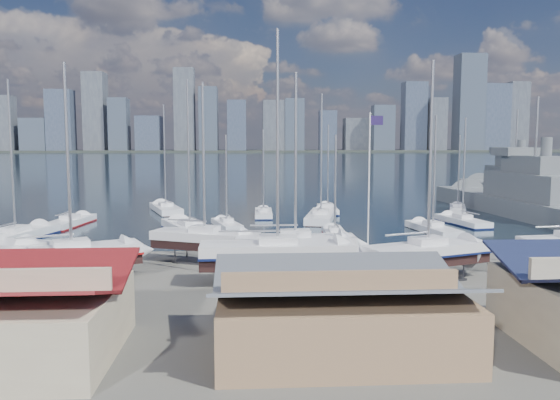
{
  "coord_description": "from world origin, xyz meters",
  "views": [
    {
      "loc": [
        -4.6,
        -52.13,
        10.37
      ],
      "look_at": [
        -0.92,
        8.0,
        4.04
      ],
      "focal_mm": 35.0,
      "sensor_mm": 36.0,
      "label": 1
    }
  ],
  "objects": [
    {
      "name": "sailboat_cradle_3",
      "position": [
        -2.35,
        -12.54,
        2.2
      ],
      "size": [
        11.58,
        3.42,
        18.43
      ],
      "rotation": [
        0.0,
        0.0,
        0.02
      ],
      "color": "#2D2D33",
      "rests_on": "ground"
    },
    {
      "name": "sailboat_moored_3",
      "position": [
        -11.12,
        9.92,
        0.31
      ],
      "size": [
        8.05,
        12.54,
        18.24
      ],
      "rotation": [
        0.0,
        0.0,
        1.99
      ],
      "color": "black",
      "rests_on": "water"
    },
    {
      "name": "far_shore",
      "position": [
        0.0,
        560.0,
        1.1
      ],
      "size": [
        1400.0,
        80.0,
        2.2
      ],
      "primitive_type": "cube",
      "color": "#2D332D",
      "rests_on": "ground"
    },
    {
      "name": "sailboat_moored_7",
      "position": [
        5.24,
        19.4,
        0.32
      ],
      "size": [
        5.78,
        12.05,
        17.55
      ],
      "rotation": [
        0.0,
        0.0,
        1.34
      ],
      "color": "black",
      "rests_on": "water"
    },
    {
      "name": "sailboat_cradle_1",
      "position": [
        -17.53,
        -11.71,
        2.08
      ],
      "size": [
        10.21,
        6.72,
        16.1
      ],
      "rotation": [
        0.0,
        0.0,
        0.43
      ],
      "color": "#2D2D33",
      "rests_on": "ground"
    },
    {
      "name": "naval_ship_west",
      "position": [
        44.59,
        45.07,
        1.66
      ],
      "size": [
        9.81,
        43.84,
        17.91
      ],
      "rotation": [
        0.0,
        0.0,
        1.5
      ],
      "color": "#585D61",
      "rests_on": "water"
    },
    {
      "name": "sailboat_moored_10",
      "position": [
        22.74,
        14.95,
        0.31
      ],
      "size": [
        4.29,
        9.76,
        14.11
      ],
      "rotation": [
        0.0,
        0.0,
        1.75
      ],
      "color": "black",
      "rests_on": "water"
    },
    {
      "name": "car_b",
      "position": [
        -2.45,
        -19.07,
        0.65
      ],
      "size": [
        4.08,
        1.83,
        1.3
      ],
      "primitive_type": "imported",
      "rotation": [
        0.0,
        0.0,
        1.69
      ],
      "color": "gray",
      "rests_on": "ground"
    },
    {
      "name": "sailboat_cradle_2",
      "position": [
        -8.27,
        -5.22,
        2.05
      ],
      "size": [
        9.73,
        6.1,
        15.46
      ],
      "rotation": [
        0.0,
        0.0,
        -0.4
      ],
      "color": "#2D2D33",
      "rests_on": "ground"
    },
    {
      "name": "skyline",
      "position": [
        -7.83,
        553.76,
        39.09
      ],
      "size": [
        639.14,
        43.8,
        107.69
      ],
      "color": "#475166",
      "rests_on": "far_shore"
    },
    {
      "name": "sailboat_moored_8",
      "position": [
        7.46,
        28.19,
        0.31
      ],
      "size": [
        3.04,
        9.25,
        13.64
      ],
      "rotation": [
        0.0,
        0.0,
        1.52
      ],
      "color": "black",
      "rests_on": "water"
    },
    {
      "name": "sailboat_moored_0",
      "position": [
        -29.09,
        6.48,
        0.31
      ],
      "size": [
        5.89,
        12.27,
        17.69
      ],
      "rotation": [
        0.0,
        0.0,
        1.34
      ],
      "color": "black",
      "rests_on": "water"
    },
    {
      "name": "sailboat_moored_1",
      "position": [
        -26.7,
        16.86,
        0.31
      ],
      "size": [
        4.03,
        10.31,
        15.01
      ],
      "rotation": [
        0.0,
        0.0,
        1.45
      ],
      "color": "black",
      "rests_on": "water"
    },
    {
      "name": "sailboat_moored_2",
      "position": [
        -16.73,
        29.74,
        0.32
      ],
      "size": [
        6.48,
        11.47,
        16.71
      ],
      "rotation": [
        0.0,
        0.0,
        1.9
      ],
      "color": "black",
      "rests_on": "water"
    },
    {
      "name": "sailboat_moored_5",
      "position": [
        -2.26,
        24.21,
        0.31
      ],
      "size": [
        2.57,
        8.59,
        12.76
      ],
      "rotation": [
        0.0,
        0.0,
        1.55
      ],
      "color": "black",
      "rests_on": "water"
    },
    {
      "name": "water",
      "position": [
        0.0,
        300.0,
        -0.15
      ],
      "size": [
        1400.0,
        600.0,
        0.4
      ],
      "primitive_type": "cube",
      "color": "#182739",
      "rests_on": "ground"
    },
    {
      "name": "ground",
      "position": [
        0.0,
        -10.0,
        0.0
      ],
      "size": [
        1400.0,
        1400.0,
        0.0
      ],
      "primitive_type": "plane",
      "color": "#605E59",
      "rests_on": "ground"
    },
    {
      "name": "car_c",
      "position": [
        3.2,
        -20.47,
        0.79
      ],
      "size": [
        4.73,
        6.24,
        1.58
      ],
      "primitive_type": "imported",
      "rotation": [
        0.0,
        0.0,
        -0.43
      ],
      "color": "gray",
      "rests_on": "ground"
    },
    {
      "name": "flagpole",
      "position": [
        5.49,
        -8.15,
        7.43
      ],
      "size": [
        1.13,
        0.12,
        12.82
      ],
      "color": "white",
      "rests_on": "ground"
    },
    {
      "name": "sailboat_cradle_5",
      "position": [
        8.99,
        -12.46,
        2.09
      ],
      "size": [
        10.5,
        6.17,
        16.37
      ],
      "rotation": [
        0.0,
        0.0,
        0.35
      ],
      "color": "#2D2D33",
      "rests_on": "ground"
    },
    {
      "name": "naval_ship_east",
      "position": [
        34.93,
        20.54,
        1.66
      ],
      "size": [
        10.76,
        47.78,
        18.26
      ],
      "rotation": [
        0.0,
        0.0,
        1.64
      ],
      "color": "#585D61",
      "rests_on": "water"
    },
    {
      "name": "car_a",
      "position": [
        -5.2,
        -19.67,
        0.72
      ],
      "size": [
        2.45,
        4.48,
        1.45
      ],
      "primitive_type": "imported",
      "rotation": [
        0.0,
        0.0,
        -0.18
      ],
      "color": "gray",
      "rests_on": "ground"
    },
    {
      "name": "car_d",
      "position": [
        7.59,
        -21.07,
        0.64
      ],
      "size": [
        2.68,
        4.7,
        1.28
      ],
      "primitive_type": "imported",
      "rotation": [
        0.0,
        0.0,
        -0.21
      ],
      "color": "gray",
      "rests_on": "ground"
    },
    {
      "name": "sailboat_cradle_4",
      "position": [
        -0.63,
        -8.09,
        2.07
      ],
      "size": [
        9.82,
        2.86,
        15.97
      ],
      "rotation": [
        0.0,
        0.0,
        -0.01
      ],
      "color": "#2D2D33",
      "rests_on": "ground"
    },
    {
      "name": "shed_grey",
      "position": [
        0.0,
        -26.0,
        2.15
      ],
      "size": [
        12.6,
        8.4,
        4.17
      ],
      "color": "#8C6B4C",
      "rests_on": "ground"
    },
    {
      "name": "sailboat_moored_11",
      "position": [
        27.32,
        28.14,
        0.31
      ],
      "size": [
        4.97,
        8.35,
        12.07
      ],
      "rotation": [
        0.0,
        0.0,
        1.21
      ],
      "color": "black",
      "rests_on": "water"
    },
    {
      "name": "sailboat_moored_9",
      "position": [
        16.84,
        8.94,
        0.32
      ],
      "size": [
        4.04,
        9.64,
        14.12
      ],
      "rotation": [
        0.0,
        0.0,
        1.73
      ],
      "color": "black",
      "rests_on": "water"
    },
    {
      "name": "sailboat_moored_6",
      "position": [
        5.05,
        6.67,
        0.31
      ],
      "size": [
        2.58,
        7.97,
        11.76
      ],
      "rotation": [
        0.0,
        0.0,
        1.52
      ],
      "color": "black",
      "rests_on": "water"
    },
    {
      "name": "sailboat_moored_4",
      "position": [
        -7.08,
        14.32,
        0.33
      ],
      "size": [
        4.29,
        8.15,
        11.85
      ],
      "rotation": [
        0.0,
        0.0,
        1.85
      ],
      "color": "black",
      "rests_on": "water"
    }
  ]
}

